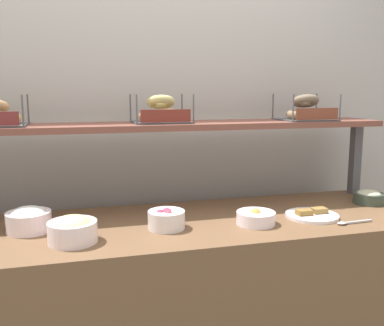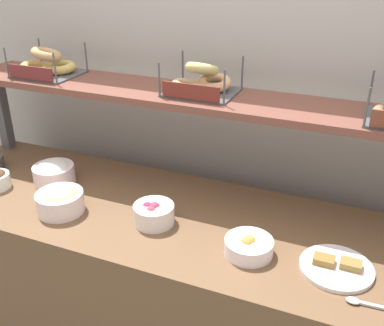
{
  "view_description": "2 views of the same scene",
  "coord_description": "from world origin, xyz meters",
  "px_view_note": "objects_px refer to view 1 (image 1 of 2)",
  "views": [
    {
      "loc": [
        -0.43,
        -1.83,
        1.44
      ],
      "look_at": [
        0.09,
        0.06,
        1.11
      ],
      "focal_mm": 40.28,
      "sensor_mm": 36.0,
      "label": 1
    },
    {
      "loc": [
        0.65,
        -1.39,
        1.84
      ],
      "look_at": [
        0.05,
        0.03,
        1.09
      ],
      "focal_mm": 42.08,
      "sensor_mm": 36.0,
      "label": 2
    }
  ],
  "objects_px": {
    "bowl_tuna_salad": "(369,197)",
    "bagel_basket_plain": "(161,113)",
    "bowl_beet_salad": "(166,219)",
    "serving_spoon_near_plate": "(349,222)",
    "serving_plate_white": "(312,215)",
    "bagel_basket_poppy": "(305,112)",
    "bowl_fruit_salad": "(256,217)",
    "bowl_egg_salad": "(73,229)",
    "bowl_cream_cheese": "(29,219)"
  },
  "relations": [
    {
      "from": "bowl_cream_cheese",
      "to": "serving_spoon_near_plate",
      "type": "distance_m",
      "value": 1.4
    },
    {
      "from": "bowl_fruit_salad",
      "to": "bagel_basket_plain",
      "type": "height_order",
      "value": "bagel_basket_plain"
    },
    {
      "from": "serving_plate_white",
      "to": "bagel_basket_poppy",
      "type": "relative_size",
      "value": 0.87
    },
    {
      "from": "bowl_tuna_salad",
      "to": "bagel_basket_plain",
      "type": "bearing_deg",
      "value": 167.73
    },
    {
      "from": "bagel_basket_plain",
      "to": "bowl_cream_cheese",
      "type": "bearing_deg",
      "value": -158.59
    },
    {
      "from": "bagel_basket_plain",
      "to": "bowl_egg_salad",
      "type": "bearing_deg",
      "value": -135.59
    },
    {
      "from": "bowl_tuna_salad",
      "to": "bagel_basket_poppy",
      "type": "height_order",
      "value": "bagel_basket_poppy"
    },
    {
      "from": "bowl_tuna_salad",
      "to": "bagel_basket_plain",
      "type": "xyz_separation_m",
      "value": [
        -1.06,
        0.23,
        0.44
      ]
    },
    {
      "from": "bowl_beet_salad",
      "to": "serving_spoon_near_plate",
      "type": "bearing_deg",
      "value": -10.82
    },
    {
      "from": "bowl_tuna_salad",
      "to": "serving_plate_white",
      "type": "bearing_deg",
      "value": -161.09
    },
    {
      "from": "bowl_egg_salad",
      "to": "bowl_cream_cheese",
      "type": "bearing_deg",
      "value": 133.45
    },
    {
      "from": "bowl_egg_salad",
      "to": "bowl_beet_salad",
      "type": "relative_size",
      "value": 1.2
    },
    {
      "from": "bowl_beet_salad",
      "to": "bagel_basket_plain",
      "type": "distance_m",
      "value": 0.57
    },
    {
      "from": "bowl_cream_cheese",
      "to": "serving_plate_white",
      "type": "relative_size",
      "value": 0.75
    },
    {
      "from": "serving_plate_white",
      "to": "bagel_basket_plain",
      "type": "xyz_separation_m",
      "value": [
        -0.64,
        0.38,
        0.47
      ]
    },
    {
      "from": "bowl_tuna_salad",
      "to": "bagel_basket_poppy",
      "type": "relative_size",
      "value": 0.56
    },
    {
      "from": "bowl_egg_salad",
      "to": "bagel_basket_plain",
      "type": "distance_m",
      "value": 0.75
    },
    {
      "from": "bowl_beet_salad",
      "to": "serving_spoon_near_plate",
      "type": "xyz_separation_m",
      "value": [
        0.8,
        -0.15,
        -0.04
      ]
    },
    {
      "from": "bowl_fruit_salad",
      "to": "serving_plate_white",
      "type": "relative_size",
      "value": 0.7
    },
    {
      "from": "bowl_cream_cheese",
      "to": "bowl_tuna_salad",
      "type": "bearing_deg",
      "value": 0.39
    },
    {
      "from": "bowl_egg_salad",
      "to": "bowl_cream_cheese",
      "type": "height_order",
      "value": "same"
    },
    {
      "from": "bagel_basket_plain",
      "to": "serving_plate_white",
      "type": "bearing_deg",
      "value": -30.24
    },
    {
      "from": "serving_spoon_near_plate",
      "to": "bagel_basket_plain",
      "type": "xyz_separation_m",
      "value": [
        -0.75,
        0.51,
        0.47
      ]
    },
    {
      "from": "bowl_fruit_salad",
      "to": "bagel_basket_plain",
      "type": "bearing_deg",
      "value": 130.42
    },
    {
      "from": "serving_plate_white",
      "to": "bagel_basket_plain",
      "type": "relative_size",
      "value": 0.85
    },
    {
      "from": "serving_plate_white",
      "to": "serving_spoon_near_plate",
      "type": "xyz_separation_m",
      "value": [
        0.11,
        -0.14,
        -0.0
      ]
    },
    {
      "from": "bowl_beet_salad",
      "to": "bowl_fruit_salad",
      "type": "relative_size",
      "value": 0.93
    },
    {
      "from": "serving_plate_white",
      "to": "bagel_basket_poppy",
      "type": "xyz_separation_m",
      "value": [
        0.14,
        0.34,
        0.47
      ]
    },
    {
      "from": "bowl_beet_salad",
      "to": "serving_spoon_near_plate",
      "type": "height_order",
      "value": "bowl_beet_salad"
    },
    {
      "from": "serving_spoon_near_plate",
      "to": "bagel_basket_plain",
      "type": "bearing_deg",
      "value": 145.58
    },
    {
      "from": "bowl_fruit_salad",
      "to": "bagel_basket_poppy",
      "type": "xyz_separation_m",
      "value": [
        0.43,
        0.37,
        0.45
      ]
    },
    {
      "from": "bowl_cream_cheese",
      "to": "bagel_basket_poppy",
      "type": "relative_size",
      "value": 0.66
    },
    {
      "from": "bowl_fruit_salad",
      "to": "serving_spoon_near_plate",
      "type": "height_order",
      "value": "bowl_fruit_salad"
    },
    {
      "from": "bagel_basket_plain",
      "to": "bagel_basket_poppy",
      "type": "distance_m",
      "value": 0.78
    },
    {
      "from": "bowl_egg_salad",
      "to": "bowl_tuna_salad",
      "type": "bearing_deg",
      "value": 7.59
    },
    {
      "from": "bagel_basket_poppy",
      "to": "serving_spoon_near_plate",
      "type": "bearing_deg",
      "value": -93.69
    },
    {
      "from": "bowl_fruit_salad",
      "to": "serving_plate_white",
      "type": "xyz_separation_m",
      "value": [
        0.3,
        0.03,
        -0.02
      ]
    },
    {
      "from": "bowl_cream_cheese",
      "to": "bagel_basket_poppy",
      "type": "height_order",
      "value": "bagel_basket_poppy"
    },
    {
      "from": "bowl_egg_salad",
      "to": "bagel_basket_poppy",
      "type": "relative_size",
      "value": 0.68
    },
    {
      "from": "bowl_egg_salad",
      "to": "serving_spoon_near_plate",
      "type": "relative_size",
      "value": 1.05
    },
    {
      "from": "bowl_tuna_salad",
      "to": "serving_spoon_near_plate",
      "type": "xyz_separation_m",
      "value": [
        -0.31,
        -0.28,
        -0.03
      ]
    },
    {
      "from": "bowl_cream_cheese",
      "to": "bagel_basket_poppy",
      "type": "distance_m",
      "value": 1.48
    },
    {
      "from": "bowl_tuna_salad",
      "to": "bowl_cream_cheese",
      "type": "relative_size",
      "value": 0.86
    },
    {
      "from": "bowl_beet_salad",
      "to": "bagel_basket_plain",
      "type": "relative_size",
      "value": 0.55
    },
    {
      "from": "bowl_cream_cheese",
      "to": "serving_spoon_near_plate",
      "type": "xyz_separation_m",
      "value": [
        1.37,
        -0.27,
        -0.05
      ]
    },
    {
      "from": "bowl_beet_salad",
      "to": "bowl_egg_salad",
      "type": "bearing_deg",
      "value": -169.6
    },
    {
      "from": "bagel_basket_poppy",
      "to": "bowl_egg_salad",
      "type": "bearing_deg",
      "value": -162.05
    },
    {
      "from": "bowl_tuna_salad",
      "to": "bagel_basket_plain",
      "type": "height_order",
      "value": "bagel_basket_plain"
    },
    {
      "from": "serving_spoon_near_plate",
      "to": "bagel_basket_poppy",
      "type": "relative_size",
      "value": 0.65
    },
    {
      "from": "bowl_cream_cheese",
      "to": "serving_spoon_near_plate",
      "type": "relative_size",
      "value": 1.02
    }
  ]
}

